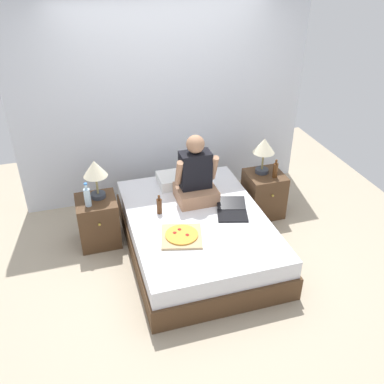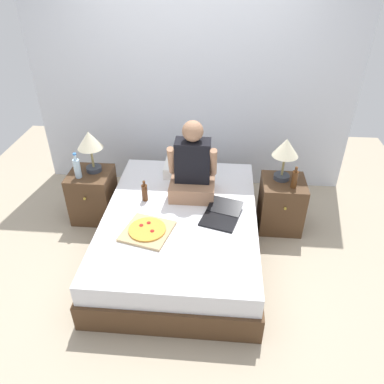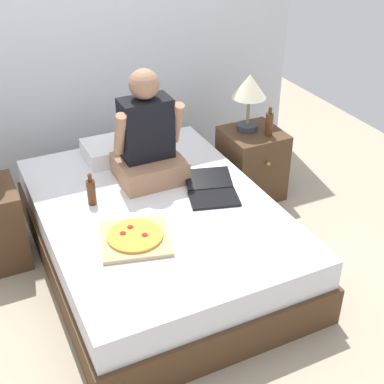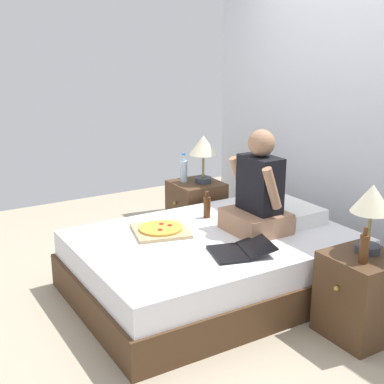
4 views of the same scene
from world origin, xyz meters
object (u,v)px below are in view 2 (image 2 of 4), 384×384
beer_bottle_on_bed (145,192)px  nightstand_right (281,204)px  pizza_box (147,231)px  nightstand_left (93,195)px  lamp_on_left_nightstand (90,143)px  bed (181,232)px  laptop (221,216)px  person_seated (193,169)px  beer_bottle (295,179)px  water_bottle (77,168)px  lamp_on_right_nightstand (286,150)px

beer_bottle_on_bed → nightstand_right: bearing=12.0°
pizza_box → beer_bottle_on_bed: 0.51m
nightstand_left → lamp_on_left_nightstand: lamp_on_left_nightstand is taller
nightstand_left → nightstand_right: 2.03m
nightstand_left → beer_bottle_on_bed: size_ratio=2.54×
bed → laptop: laptop is taller
nightstand_left → pizza_box: 1.11m
person_seated → beer_bottle_on_bed: 0.52m
beer_bottle → beer_bottle_on_bed: bearing=-172.4°
bed → person_seated: bearing=75.6°
beer_bottle_on_bed → laptop: bearing=-17.2°
nightstand_left → water_bottle: water_bottle is taller
pizza_box → water_bottle: bearing=140.4°
bed → water_bottle: (-1.10, 0.39, 0.45)m
lamp_on_left_nightstand → laptop: size_ratio=0.93×
nightstand_right → person_seated: person_seated is taller
nightstand_right → lamp_on_right_nightstand: 0.61m
person_seated → laptop: 0.56m
bed → pizza_box: (-0.26, -0.31, 0.25)m
water_bottle → nightstand_right: water_bottle is taller
beer_bottle → lamp_on_right_nightstand: bearing=123.7°
beer_bottle → laptop: bearing=-148.8°
water_bottle → laptop: bearing=-16.5°
person_seated → laptop: size_ratio=1.61×
nightstand_right → beer_bottle: (0.07, -0.10, 0.38)m
lamp_on_right_nightstand → water_bottle: bearing=-176.2°
nightstand_right → beer_bottle_on_bed: size_ratio=2.54×
beer_bottle → lamp_on_left_nightstand: bearing=175.8°
nightstand_right → lamp_on_right_nightstand: (-0.03, 0.05, 0.61)m
water_bottle → lamp_on_right_nightstand: 2.10m
water_bottle → beer_bottle_on_bed: bearing=-15.7°
bed → beer_bottle_on_bed: bearing=153.7°
water_bottle → pizza_box: (0.84, -0.69, -0.20)m
beer_bottle → pizza_box: 1.52m
nightstand_left → lamp_on_left_nightstand: (0.04, 0.05, 0.61)m
nightstand_left → laptop: (1.40, -0.53, 0.20)m
lamp_on_left_nightstand → nightstand_right: (1.99, -0.05, -0.61)m
beer_bottle → beer_bottle_on_bed: 1.47m
nightstand_left → laptop: bearing=-20.7°
bed → lamp_on_left_nightstand: size_ratio=4.54×
nightstand_right → person_seated: (-0.93, -0.14, 0.46)m
water_bottle → nightstand_left: bearing=48.3°
nightstand_left → water_bottle: 0.41m
nightstand_left → beer_bottle_on_bed: 0.76m
lamp_on_left_nightstand → lamp_on_right_nightstand: 1.96m
person_seated → beer_bottle_on_bed: person_seated is taller
water_bottle → pizza_box: size_ratio=0.57×
lamp_on_right_nightstand → pizza_box: size_ratio=0.93×
bed → person_seated: size_ratio=2.62×
lamp_on_left_nightstand → lamp_on_right_nightstand: bearing=0.0°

